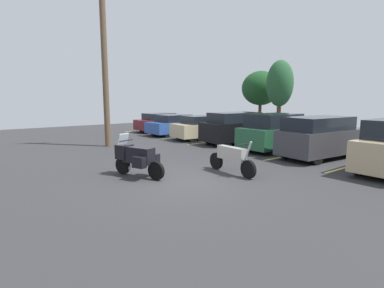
{
  "coord_description": "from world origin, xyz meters",
  "views": [
    {
      "loc": [
        7.9,
        -5.59,
        2.68
      ],
      "look_at": [
        -0.75,
        0.94,
        1.02
      ],
      "focal_mm": 28.39,
      "sensor_mm": 36.0,
      "label": 1
    }
  ],
  "objects_px": {
    "car_charcoal": "(322,137)",
    "utility_pole": "(105,66)",
    "motorcycle_touring": "(136,157)",
    "car_blue": "(177,125)",
    "car_champagne": "(204,128)",
    "car_green": "(276,132)",
    "car_maroon": "(162,122)",
    "car_black": "(237,128)",
    "motorcycle_second": "(232,158)"
  },
  "relations": [
    {
      "from": "car_charcoal",
      "to": "car_blue",
      "type": "bearing_deg",
      "value": -178.28
    },
    {
      "from": "car_green",
      "to": "car_maroon",
      "type": "bearing_deg",
      "value": -179.71
    },
    {
      "from": "car_champagne",
      "to": "car_maroon",
      "type": "bearing_deg",
      "value": 177.41
    },
    {
      "from": "car_maroon",
      "to": "car_champagne",
      "type": "height_order",
      "value": "car_champagne"
    },
    {
      "from": "car_champagne",
      "to": "car_blue",
      "type": "bearing_deg",
      "value": -178.49
    },
    {
      "from": "car_blue",
      "to": "car_champagne",
      "type": "xyz_separation_m",
      "value": [
        3.01,
        0.08,
        0.03
      ]
    },
    {
      "from": "car_blue",
      "to": "car_charcoal",
      "type": "xyz_separation_m",
      "value": [
        11.03,
        0.33,
        0.22
      ]
    },
    {
      "from": "car_maroon",
      "to": "utility_pole",
      "type": "distance_m",
      "value": 8.72
    },
    {
      "from": "motorcycle_second",
      "to": "car_blue",
      "type": "relative_size",
      "value": 0.49
    },
    {
      "from": "car_champagne",
      "to": "car_black",
      "type": "xyz_separation_m",
      "value": [
        2.61,
        0.36,
        0.17
      ]
    },
    {
      "from": "car_black",
      "to": "utility_pole",
      "type": "relative_size",
      "value": 0.53
    },
    {
      "from": "car_maroon",
      "to": "car_champagne",
      "type": "xyz_separation_m",
      "value": [
        5.57,
        -0.25,
        0.04
      ]
    },
    {
      "from": "motorcycle_touring",
      "to": "car_charcoal",
      "type": "bearing_deg",
      "value": 75.99
    },
    {
      "from": "car_blue",
      "to": "motorcycle_second",
      "type": "bearing_deg",
      "value": -24.74
    },
    {
      "from": "motorcycle_second",
      "to": "car_maroon",
      "type": "bearing_deg",
      "value": 158.37
    },
    {
      "from": "car_charcoal",
      "to": "car_black",
      "type": "bearing_deg",
      "value": 178.86
    },
    {
      "from": "motorcycle_touring",
      "to": "car_blue",
      "type": "bearing_deg",
      "value": 139.11
    },
    {
      "from": "car_champagne",
      "to": "car_charcoal",
      "type": "height_order",
      "value": "car_charcoal"
    },
    {
      "from": "motorcycle_touring",
      "to": "car_maroon",
      "type": "height_order",
      "value": "car_maroon"
    },
    {
      "from": "car_charcoal",
      "to": "utility_pole",
      "type": "distance_m",
      "value": 11.5
    },
    {
      "from": "motorcycle_second",
      "to": "utility_pole",
      "type": "relative_size",
      "value": 0.27
    },
    {
      "from": "motorcycle_second",
      "to": "car_blue",
      "type": "height_order",
      "value": "car_blue"
    },
    {
      "from": "motorcycle_touring",
      "to": "car_charcoal",
      "type": "height_order",
      "value": "car_charcoal"
    },
    {
      "from": "car_black",
      "to": "car_charcoal",
      "type": "distance_m",
      "value": 5.42
    },
    {
      "from": "car_blue",
      "to": "car_green",
      "type": "bearing_deg",
      "value": 2.62
    },
    {
      "from": "car_champagne",
      "to": "car_charcoal",
      "type": "distance_m",
      "value": 8.03
    },
    {
      "from": "motorcycle_second",
      "to": "car_maroon",
      "type": "distance_m",
      "value": 14.25
    },
    {
      "from": "motorcycle_second",
      "to": "utility_pole",
      "type": "distance_m",
      "value": 9.44
    },
    {
      "from": "motorcycle_touring",
      "to": "utility_pole",
      "type": "height_order",
      "value": "utility_pole"
    },
    {
      "from": "car_maroon",
      "to": "car_green",
      "type": "xyz_separation_m",
      "value": [
        11.02,
        0.06,
        0.21
      ]
    },
    {
      "from": "car_maroon",
      "to": "car_black",
      "type": "bearing_deg",
      "value": 0.74
    },
    {
      "from": "motorcycle_touring",
      "to": "car_blue",
      "type": "distance_m",
      "value": 11.91
    },
    {
      "from": "car_maroon",
      "to": "car_black",
      "type": "relative_size",
      "value": 1.0
    },
    {
      "from": "car_blue",
      "to": "car_green",
      "type": "xyz_separation_m",
      "value": [
        8.45,
        0.39,
        0.2
      ]
    },
    {
      "from": "motorcycle_touring",
      "to": "car_green",
      "type": "height_order",
      "value": "car_green"
    },
    {
      "from": "motorcycle_second",
      "to": "car_black",
      "type": "xyz_separation_m",
      "value": [
        -5.06,
        5.36,
        0.34
      ]
    },
    {
      "from": "car_green",
      "to": "car_black",
      "type": "bearing_deg",
      "value": 178.98
    },
    {
      "from": "car_maroon",
      "to": "utility_pole",
      "type": "xyz_separation_m",
      "value": [
        4.67,
        -6.41,
        3.64
      ]
    },
    {
      "from": "car_blue",
      "to": "car_champagne",
      "type": "height_order",
      "value": "car_champagne"
    },
    {
      "from": "motorcycle_touring",
      "to": "car_green",
      "type": "distance_m",
      "value": 8.21
    },
    {
      "from": "car_green",
      "to": "car_champagne",
      "type": "bearing_deg",
      "value": -176.76
    },
    {
      "from": "utility_pole",
      "to": "car_maroon",
      "type": "bearing_deg",
      "value": 126.1
    },
    {
      "from": "car_blue",
      "to": "car_charcoal",
      "type": "relative_size",
      "value": 1.01
    },
    {
      "from": "motorcycle_touring",
      "to": "car_maroon",
      "type": "distance_m",
      "value": 14.14
    },
    {
      "from": "car_champagne",
      "to": "utility_pole",
      "type": "relative_size",
      "value": 0.52
    },
    {
      "from": "motorcycle_touring",
      "to": "car_blue",
      "type": "height_order",
      "value": "car_blue"
    },
    {
      "from": "car_charcoal",
      "to": "motorcycle_touring",
      "type": "bearing_deg",
      "value": -104.01
    },
    {
      "from": "car_maroon",
      "to": "car_blue",
      "type": "xyz_separation_m",
      "value": [
        2.57,
        -0.33,
        0.0
      ]
    },
    {
      "from": "car_champagne",
      "to": "car_charcoal",
      "type": "xyz_separation_m",
      "value": [
        8.02,
        0.25,
        0.19
      ]
    },
    {
      "from": "car_black",
      "to": "car_green",
      "type": "relative_size",
      "value": 1.04
    }
  ]
}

